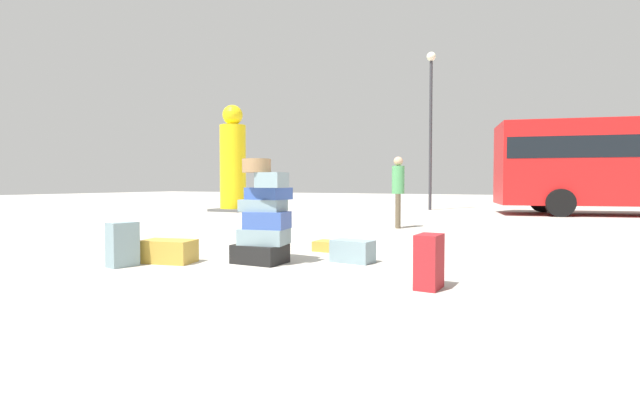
# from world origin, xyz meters

# --- Properties ---
(ground_plane) EXTENTS (80.00, 80.00, 0.00)m
(ground_plane) POSITION_xyz_m (0.00, 0.00, 0.00)
(ground_plane) COLOR #ADA89E
(suitcase_tower) EXTENTS (0.77, 0.62, 1.42)m
(suitcase_tower) POSITION_xyz_m (-0.13, 0.44, 0.59)
(suitcase_tower) COLOR black
(suitcase_tower) RESTS_ON ground
(suitcase_teal_foreground_far) EXTENTS (0.59, 0.36, 0.23)m
(suitcase_teal_foreground_far) POSITION_xyz_m (-0.76, 1.37, 0.12)
(suitcase_teal_foreground_far) COLOR #26594C
(suitcase_teal_foreground_far) RESTS_ON ground
(suitcase_maroon_right_side) EXTENTS (0.25, 0.37, 0.56)m
(suitcase_maroon_right_side) POSITION_xyz_m (2.26, -0.12, 0.28)
(suitcase_maroon_right_side) COLOR maroon
(suitcase_maroon_right_side) RESTS_ON ground
(suitcase_slate_left_side) EXTENTS (0.29, 0.40, 0.58)m
(suitcase_slate_left_side) POSITION_xyz_m (-1.63, -0.61, 0.29)
(suitcase_slate_left_side) COLOR gray
(suitcase_slate_left_side) RESTS_ON ground
(suitcase_slate_white_trunk) EXTENTS (0.59, 0.38, 0.31)m
(suitcase_slate_white_trunk) POSITION_xyz_m (0.93, 1.03, 0.15)
(suitcase_slate_white_trunk) COLOR gray
(suitcase_slate_white_trunk) RESTS_ON ground
(suitcase_tan_foreground_near) EXTENTS (0.77, 0.54, 0.31)m
(suitcase_tan_foreground_near) POSITION_xyz_m (-1.32, -0.12, 0.16)
(suitcase_tan_foreground_near) COLOR #B28C33
(suitcase_tan_foreground_near) RESTS_ON ground
(suitcase_tan_behind_tower) EXTENTS (0.69, 0.39, 0.16)m
(suitcase_tan_behind_tower) POSITION_xyz_m (0.31, 1.84, 0.08)
(suitcase_tan_behind_tower) COLOR #B28C33
(suitcase_tan_behind_tower) RESTS_ON ground
(person_bearded_onlooker) EXTENTS (0.30, 0.33, 1.72)m
(person_bearded_onlooker) POSITION_xyz_m (0.05, 6.04, 1.03)
(person_bearded_onlooker) COLOR brown
(person_bearded_onlooker) RESTS_ON ground
(yellow_dummy_statue) EXTENTS (1.39, 1.39, 4.08)m
(yellow_dummy_statue) POSITION_xyz_m (-7.67, 9.81, 1.81)
(yellow_dummy_statue) COLOR yellow
(yellow_dummy_statue) RESTS_ON ground
(lamp_post) EXTENTS (0.36, 0.36, 6.30)m
(lamp_post) POSITION_xyz_m (-1.01, 13.93, 4.09)
(lamp_post) COLOR #333338
(lamp_post) RESTS_ON ground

